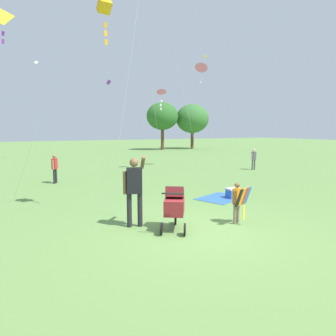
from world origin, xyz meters
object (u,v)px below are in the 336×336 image
kite_orange_delta (201,68)px  cooler_box (233,193)px  kite_blue_high (6,27)px  person_sitting_far (254,157)px  stroller (174,204)px  kite_green_novelty (161,93)px  person_adult_flyer (134,186)px  person_couple_left (55,166)px  picnic_blanket (221,198)px  child_with_butterfly_kite (238,199)px

kite_orange_delta → cooler_box: (-3.67, -7.82, -5.76)m
kite_blue_high → person_sitting_far: size_ratio=5.05×
stroller → kite_green_novelty: bearing=65.9°
person_adult_flyer → person_couple_left: bearing=97.4°
kite_orange_delta → cooler_box: kite_orange_delta is taller
person_adult_flyer → picnic_blanket: size_ratio=1.11×
child_with_butterfly_kite → person_couple_left: 8.81m
person_adult_flyer → kite_orange_delta: size_ratio=0.28×
person_adult_flyer → cooler_box: bearing=18.8°
child_with_butterfly_kite → kite_orange_delta: kite_orange_delta is taller
cooler_box → kite_orange_delta: bearing=64.9°
person_sitting_far → kite_blue_high: bearing=-168.5°
kite_green_novelty → person_couple_left: 7.41m
kite_green_novelty → child_with_butterfly_kite: bearing=-105.4°
person_adult_flyer → kite_green_novelty: kite_green_novelty is taller
kite_green_novelty → cooler_box: bearing=-97.7°
person_adult_flyer → kite_orange_delta: bearing=49.8°
stroller → cooler_box: (3.37, 2.04, -0.43)m
kite_orange_delta → kite_blue_high: size_ratio=1.02×
kite_green_novelty → person_couple_left: bearing=-161.4°
person_adult_flyer → kite_green_novelty: size_ratio=0.38×
kite_green_novelty → cooler_box: 9.00m
child_with_butterfly_kite → kite_green_novelty: 11.25m
person_couple_left → cooler_box: size_ratio=2.83×
kite_orange_delta → picnic_blanket: kite_orange_delta is taller
kite_green_novelty → picnic_blanket: bearing=-100.8°
person_sitting_far → cooler_box: (-5.83, -5.45, -0.54)m
stroller → picnic_blanket: stroller is taller
kite_orange_delta → kite_blue_high: kite_orange_delta is taller
child_with_butterfly_kite → kite_orange_delta: bearing=61.9°
person_sitting_far → person_adult_flyer: bearing=-145.4°
child_with_butterfly_kite → person_sitting_far: (7.57, 7.78, 0.09)m
person_sitting_far → cooler_box: size_ratio=2.70×
child_with_butterfly_kite → person_adult_flyer: 2.57m
kite_blue_high → kite_orange_delta: bearing=25.5°
person_adult_flyer → stroller: bearing=-40.6°
person_couple_left → picnic_blanket: bearing=-50.6°
kite_green_novelty → kite_blue_high: 9.22m
kite_blue_high → cooler_box: size_ratio=13.63×
kite_green_novelty → picnic_blanket: kite_green_novelty is taller
picnic_blanket → kite_blue_high: bearing=156.3°
stroller → cooler_box: 3.96m
person_couple_left → child_with_butterfly_kite: bearing=-68.0°
person_sitting_far → person_couple_left: (-10.88, 0.39, 0.03)m
child_with_butterfly_kite → kite_blue_high: kite_blue_high is taller
kite_orange_delta → stroller: bearing=-125.5°
stroller → picnic_blanket: 3.75m
kite_orange_delta → kite_blue_high: bearing=-154.5°
stroller → person_couple_left: (-1.68, 7.87, 0.14)m
person_couple_left → cooler_box: bearing=-49.1°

